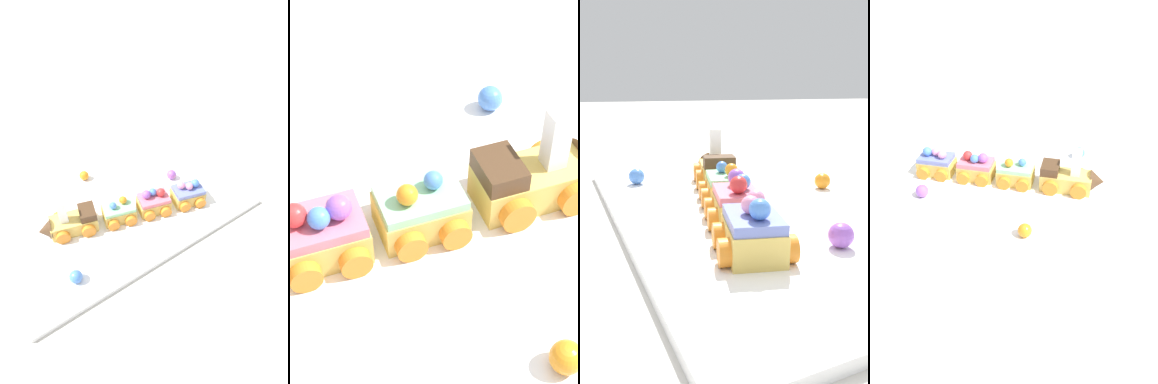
# 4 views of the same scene
# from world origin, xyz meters

# --- Properties ---
(ground_plane) EXTENTS (10.00, 10.00, 0.00)m
(ground_plane) POSITION_xyz_m (0.00, 0.00, 0.00)
(ground_plane) COLOR beige
(display_board) EXTENTS (0.61, 0.40, 0.01)m
(display_board) POSITION_xyz_m (0.00, 0.00, 0.01)
(display_board) COLOR white
(display_board) RESTS_ON ground_plane
(cake_train_locomotive) EXTENTS (0.14, 0.10, 0.09)m
(cake_train_locomotive) POSITION_xyz_m (0.14, 0.01, 0.04)
(cake_train_locomotive) COLOR #E0BC56
(cake_train_locomotive) RESTS_ON display_board
(cake_car_mint) EXTENTS (0.09, 0.09, 0.06)m
(cake_car_mint) POSITION_xyz_m (0.03, 0.04, 0.03)
(cake_car_mint) COLOR #E0BC56
(cake_car_mint) RESTS_ON display_board
(cake_car_strawberry) EXTENTS (0.09, 0.09, 0.06)m
(cake_car_strawberry) POSITION_xyz_m (-0.06, 0.07, 0.04)
(cake_car_strawberry) COLOR #E0BC56
(cake_car_strawberry) RESTS_ON display_board
(cake_car_blueberry) EXTENTS (0.09, 0.09, 0.06)m
(cake_car_blueberry) POSITION_xyz_m (-0.15, 0.09, 0.04)
(cake_car_blueberry) COLOR #E0BC56
(cake_car_blueberry) RESTS_ON display_board
(gumball_purple) EXTENTS (0.03, 0.03, 0.03)m
(gumball_purple) POSITION_xyz_m (-0.17, 0.00, 0.03)
(gumball_purple) COLOR #9956C6
(gumball_purple) RESTS_ON display_board
(gumball_blue) EXTENTS (0.03, 0.03, 0.03)m
(gumball_blue) POSITION_xyz_m (0.19, 0.14, 0.03)
(gumball_blue) COLOR #4C84E0
(gumball_blue) RESTS_ON display_board
(gumball_orange) EXTENTS (0.03, 0.03, 0.03)m
(gumball_orange) POSITION_xyz_m (0.03, -0.13, 0.03)
(gumball_orange) COLOR orange
(gumball_orange) RESTS_ON display_board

